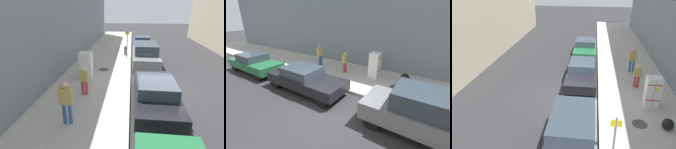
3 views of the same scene
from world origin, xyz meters
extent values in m
plane|color=#28282B|center=(0.00, 0.00, 0.00)|extent=(80.00, 80.00, 0.00)
cube|color=#B2ADA0|center=(-3.98, 0.00, 0.07)|extent=(4.44, 44.00, 0.15)
cube|color=slate|center=(-7.32, 0.00, 4.54)|extent=(2.26, 39.60, 9.07)
cube|color=white|center=(-4.48, 0.62, 0.99)|extent=(0.75, 0.61, 1.68)
cube|color=black|center=(-4.48, 0.93, 0.99)|extent=(0.01, 0.01, 1.59)
cube|color=yellow|center=(-4.58, 0.93, 1.29)|extent=(0.16, 0.01, 0.22)
cube|color=red|center=(-4.48, 0.93, 1.52)|extent=(0.67, 0.01, 0.05)
cube|color=red|center=(-4.48, 0.93, 0.65)|extent=(0.67, 0.01, 0.05)
cylinder|color=#47443F|center=(-3.66, 2.34, 0.16)|extent=(0.70, 0.70, 0.02)
cylinder|color=slate|center=(-2.12, 5.35, 1.33)|extent=(0.07, 0.07, 2.37)
cube|color=yellow|center=(-2.12, 5.37, 2.32)|extent=(0.36, 0.02, 0.24)
cylinder|color=slate|center=(-2.30, 6.63, 0.50)|extent=(0.22, 0.22, 0.71)
sphere|color=slate|center=(-2.30, 6.63, 0.88)|extent=(0.20, 0.20, 0.20)
sphere|color=black|center=(-4.82, 2.55, 0.41)|extent=(0.53, 0.53, 0.53)
cylinder|color=#2D5193|center=(-4.22, -3.84, 0.58)|extent=(0.14, 0.14, 0.86)
cylinder|color=#2D5193|center=(-4.00, -3.84, 0.58)|extent=(0.14, 0.14, 0.86)
cube|color=#A8934C|center=(-4.11, -3.84, 1.34)|extent=(0.50, 0.22, 0.65)
sphere|color=tan|center=(-4.11, -3.84, 1.78)|extent=(0.23, 0.23, 0.23)
cylinder|color=#B73338|center=(-4.16, -1.47, 0.52)|extent=(0.14, 0.14, 0.74)
cylinder|color=#B73338|center=(-3.96, -1.47, 0.52)|extent=(0.14, 0.14, 0.74)
cube|color=#A8934C|center=(-4.06, -1.47, 1.17)|extent=(0.43, 0.22, 0.56)
sphere|color=beige|center=(-4.06, -1.47, 1.55)|extent=(0.20, 0.20, 0.20)
cube|color=black|center=(-0.66, -1.98, 0.63)|extent=(1.86, 4.77, 0.55)
cube|color=#2D3842|center=(-0.66, -2.22, 1.15)|extent=(1.63, 2.00, 0.50)
cylinder|color=black|center=(-1.46, -0.20, 0.35)|extent=(0.22, 0.71, 0.71)
cylinder|color=black|center=(0.14, -0.20, 0.35)|extent=(0.22, 0.71, 0.71)
cylinder|color=black|center=(-1.46, -3.76, 0.35)|extent=(0.22, 0.71, 0.71)
cylinder|color=black|center=(0.14, -3.76, 0.35)|extent=(0.22, 0.71, 0.71)
cube|color=slate|center=(-0.66, 4.21, 0.68)|extent=(1.91, 4.84, 0.70)
cube|color=#2D3842|center=(-0.66, 4.21, 1.38)|extent=(1.68, 2.66, 0.70)
cylinder|color=black|center=(-1.49, 6.05, 0.33)|extent=(0.22, 0.65, 0.65)
cylinder|color=black|center=(0.17, 6.05, 0.33)|extent=(0.22, 0.65, 0.65)
cylinder|color=black|center=(-1.49, 2.36, 0.33)|extent=(0.22, 0.65, 0.65)
cylinder|color=black|center=(0.17, 2.36, 0.33)|extent=(0.22, 0.65, 0.65)
cube|color=#23479E|center=(-0.66, 9.45, 0.61)|extent=(1.72, 3.83, 0.55)
cube|color=#2D3842|center=(-0.66, 9.26, 1.16)|extent=(1.52, 1.61, 0.55)
cylinder|color=black|center=(-1.39, 10.78, 0.34)|extent=(0.22, 0.67, 0.67)
cylinder|color=black|center=(0.07, 10.78, 0.34)|extent=(0.22, 0.67, 0.67)
cylinder|color=black|center=(-1.39, 8.13, 0.34)|extent=(0.22, 0.67, 0.67)
cylinder|color=black|center=(0.07, 8.13, 0.34)|extent=(0.22, 0.67, 0.67)
camera|label=1|loc=(-1.82, -9.26, 4.39)|focal=28.00mm
camera|label=2|loc=(4.78, 3.90, 4.21)|focal=24.00mm
camera|label=3|loc=(-1.24, 11.07, 6.54)|focal=35.00mm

